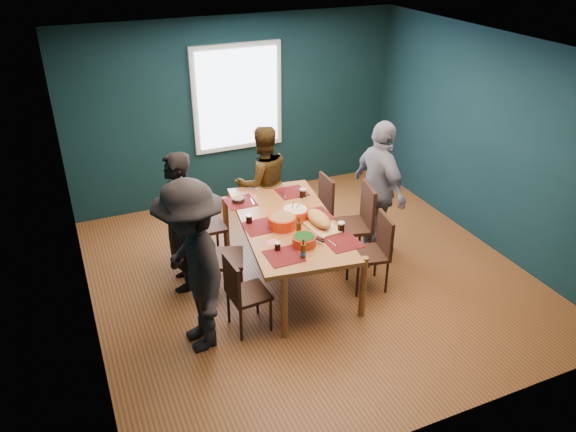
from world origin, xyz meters
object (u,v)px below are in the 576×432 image
chair_left_mid (213,251)px  chair_right_near (376,247)px  person_back (263,183)px  bowl_herbs (304,240)px  chair_right_mid (358,218)px  dining_table (288,227)px  chair_left_near (241,289)px  person_far_left (179,223)px  person_near_left (193,268)px  chair_right_far (319,204)px  chair_left_far (196,220)px  bowl_dumpling (295,213)px  bowl_salad (282,221)px  person_right (380,189)px  cutting_board (319,220)px

chair_left_mid → chair_right_near: bearing=2.3°
person_back → bowl_herbs: bearing=84.5°
chair_right_mid → dining_table: bearing=-164.4°
chair_left_near → person_far_left: person_far_left is taller
chair_right_near → chair_left_near: bearing=-164.7°
person_near_left → bowl_herbs: 1.24m
chair_left_mid → dining_table: bearing=18.2°
chair_right_far → person_far_left: 1.99m
person_near_left → chair_right_near: bearing=91.0°
chair_left_far → chair_left_mid: chair_left_far is taller
chair_left_far → bowl_dumpling: 1.27m
chair_left_near → person_back: (0.94, 1.80, 0.27)m
bowl_salad → bowl_dumpling: size_ratio=1.02×
chair_right_near → bowl_salad: (-0.99, 0.42, 0.33)m
chair_left_near → bowl_dumpling: (0.91, 0.69, 0.35)m
chair_left_mid → bowl_salad: (0.79, -0.11, 0.26)m
chair_left_mid → chair_right_mid: bearing=20.0°
chair_right_mid → person_near_left: size_ratio=0.57×
bowl_salad → bowl_herbs: (0.06, -0.46, -0.01)m
person_right → bowl_salad: size_ratio=5.50×
cutting_board → bowl_dumpling: bearing=118.4°
chair_left_near → bowl_salad: bearing=35.0°
person_far_left → bowl_dumpling: person_far_left is taller
chair_right_mid → person_near_left: 2.38m
chair_right_near → person_near_left: 2.20m
bowl_herbs → cutting_board: (0.33, 0.33, 0.01)m
dining_table → chair_right_near: size_ratio=2.43×
bowl_herbs → dining_table: bearing=83.9°
person_near_left → bowl_herbs: bearing=92.7°
bowl_herbs → chair_left_far: bearing=121.4°
chair_right_far → person_near_left: size_ratio=0.50×
chair_left_mid → person_far_left: (-0.27, 0.38, 0.23)m
person_back → bowl_salad: (-0.24, -1.23, 0.08)m
bowl_herbs → chair_right_far: bearing=57.3°
chair_left_near → person_right: size_ratio=0.50×
person_near_left → bowl_herbs: person_near_left is taller
chair_right_near → dining_table: bearing=159.4°
person_far_left → person_right: person_right is taller
dining_table → bowl_salad: (-0.12, -0.10, 0.14)m
chair_left_mid → person_right: person_right is taller
chair_left_far → bowl_dumpling: bearing=-36.6°
chair_right_far → bowl_salad: (-0.88, -0.82, 0.34)m
chair_right_far → chair_left_far: bearing=178.6°
chair_left_far → person_back: person_back is taller
dining_table → person_far_left: (-1.18, 0.39, 0.11)m
chair_left_far → chair_right_far: 1.64m
chair_left_far → person_back: (1.01, 0.34, 0.17)m
chair_left_near → person_far_left: (-0.36, 1.06, 0.32)m
chair_right_far → person_right: 0.85m
cutting_board → chair_right_near: bearing=-32.1°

